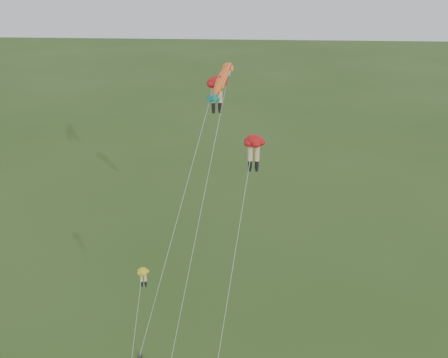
{
  "coord_description": "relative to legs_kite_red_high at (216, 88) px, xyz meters",
  "views": [
    {
      "loc": [
        4.94,
        -28.03,
        26.87
      ],
      "look_at": [
        2.86,
        6.0,
        11.52
      ],
      "focal_mm": 40.0,
      "sensor_mm": 36.0,
      "label": 1
    }
  ],
  "objects": [
    {
      "name": "fish_kite",
      "position": [
        0.5,
        -0.17,
        0.55
      ],
      "size": [
        4.34,
        12.06,
        19.91
      ],
      "rotation": [
        0.65,
        0.0,
        -0.43
      ],
      "color": "#FBAC1F",
      "rests_on": "ground"
    },
    {
      "name": "legs_kite_yellow",
      "position": [
        -4.48,
        -8.45,
        -11.22
      ],
      "size": [
        1.52,
        2.91,
        7.43
      ],
      "rotation": [
        0.0,
        0.0,
        0.17
      ],
      "color": "yellow",
      "rests_on": "ground"
    },
    {
      "name": "legs_kite_red_mid",
      "position": [
        2.91,
        -2.23,
        -3.68
      ],
      "size": [
        3.3,
        10.68,
        15.0
      ],
      "rotation": [
        0.0,
        0.0,
        -0.01
      ],
      "color": "red",
      "rests_on": "ground"
    },
    {
      "name": "ground",
      "position": [
        -2.1,
        -8.28,
        -17.91
      ],
      "size": [
        300.0,
        300.0,
        0.0
      ],
      "primitive_type": "plane",
      "color": "#2B4819",
      "rests_on": "ground"
    },
    {
      "name": "legs_kite_red_high",
      "position": [
        0.0,
        0.0,
        0.0
      ],
      "size": [
        6.11,
        10.12,
        18.73
      ],
      "rotation": [
        0.0,
        0.0,
        0.16
      ],
      "color": "red",
      "rests_on": "ground"
    }
  ]
}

